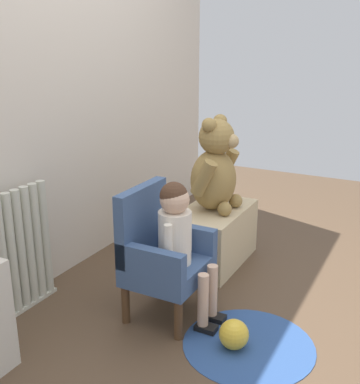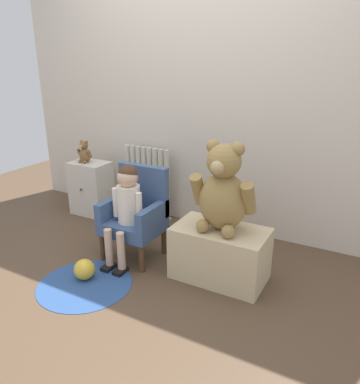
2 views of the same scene
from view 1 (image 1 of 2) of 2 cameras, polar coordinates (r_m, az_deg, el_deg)
ground_plane at (r=2.68m, az=7.11°, el=-14.42°), size 6.00×6.00×0.00m
back_wall at (r=2.92m, az=-15.08°, el=12.81°), size 3.80×0.05×2.40m
radiator at (r=2.70m, az=-18.82°, el=-6.90°), size 0.50×0.05×0.68m
child_armchair at (r=2.54m, az=-2.32°, el=-7.22°), size 0.42×0.37×0.70m
child_figure at (r=2.44m, az=-0.11°, el=-4.73°), size 0.25×0.35×0.75m
low_bench at (r=3.17m, az=4.08°, el=-5.19°), size 0.63×0.37×0.37m
large_teddy_bear at (r=3.03m, az=4.16°, el=2.71°), size 0.44×0.31×0.60m
floor_rug at (r=2.47m, az=8.12°, el=-17.48°), size 0.64×0.64×0.01m
toy_ball at (r=2.41m, az=6.40°, el=-16.42°), size 0.14×0.14×0.14m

